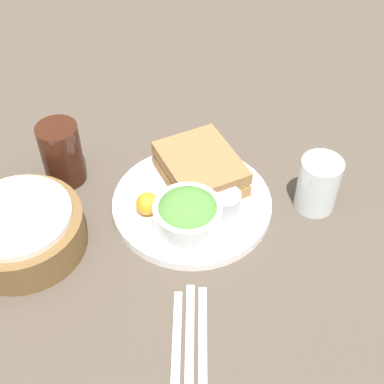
{
  "coord_description": "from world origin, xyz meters",
  "views": [
    {
      "loc": [
        -0.61,
        0.13,
        0.67
      ],
      "look_at": [
        0.0,
        0.0,
        0.04
      ],
      "focal_mm": 50.0,
      "sensor_mm": 36.0,
      "label": 1
    }
  ],
  "objects_px": {
    "spoon": "(177,336)",
    "sandwich": "(200,169)",
    "dressing_cup": "(225,203)",
    "drink_glass": "(62,154)",
    "water_glass": "(318,184)",
    "salad_bowl": "(188,215)",
    "fork": "(203,337)",
    "plate": "(192,204)",
    "bread_basket": "(21,230)",
    "knife": "(190,337)"
  },
  "relations": [
    {
      "from": "dressing_cup",
      "to": "bread_basket",
      "type": "distance_m",
      "value": 0.33
    },
    {
      "from": "sandwich",
      "to": "salad_bowl",
      "type": "distance_m",
      "value": 0.12
    },
    {
      "from": "plate",
      "to": "water_glass",
      "type": "distance_m",
      "value": 0.21
    },
    {
      "from": "plate",
      "to": "bread_basket",
      "type": "height_order",
      "value": "bread_basket"
    },
    {
      "from": "bread_basket",
      "to": "water_glass",
      "type": "relative_size",
      "value": 2.03
    },
    {
      "from": "bread_basket",
      "to": "fork",
      "type": "height_order",
      "value": "bread_basket"
    },
    {
      "from": "plate",
      "to": "sandwich",
      "type": "bearing_deg",
      "value": -28.15
    },
    {
      "from": "fork",
      "to": "knife",
      "type": "xyz_separation_m",
      "value": [
        0.0,
        0.02,
        0.0
      ]
    },
    {
      "from": "fork",
      "to": "salad_bowl",
      "type": "bearing_deg",
      "value": -172.45
    },
    {
      "from": "plate",
      "to": "fork",
      "type": "height_order",
      "value": "plate"
    },
    {
      "from": "dressing_cup",
      "to": "fork",
      "type": "distance_m",
      "value": 0.23
    },
    {
      "from": "bread_basket",
      "to": "dressing_cup",
      "type": "bearing_deg",
      "value": -91.77
    },
    {
      "from": "drink_glass",
      "to": "water_glass",
      "type": "relative_size",
      "value": 1.19
    },
    {
      "from": "dressing_cup",
      "to": "water_glass",
      "type": "distance_m",
      "value": 0.16
    },
    {
      "from": "plate",
      "to": "knife",
      "type": "bearing_deg",
      "value": 167.26
    },
    {
      "from": "plate",
      "to": "bread_basket",
      "type": "relative_size",
      "value": 1.36
    },
    {
      "from": "dressing_cup",
      "to": "bread_basket",
      "type": "xyz_separation_m",
      "value": [
        0.01,
        0.33,
        -0.0
      ]
    },
    {
      "from": "dressing_cup",
      "to": "spoon",
      "type": "bearing_deg",
      "value": 149.37
    },
    {
      "from": "salad_bowl",
      "to": "knife",
      "type": "bearing_deg",
      "value": 169.15
    },
    {
      "from": "sandwich",
      "to": "water_glass",
      "type": "xyz_separation_m",
      "value": [
        -0.08,
        -0.18,
        0.01
      ]
    },
    {
      "from": "sandwich",
      "to": "spoon",
      "type": "bearing_deg",
      "value": 161.14
    },
    {
      "from": "plate",
      "to": "fork",
      "type": "xyz_separation_m",
      "value": [
        -0.24,
        0.04,
        -0.01
      ]
    },
    {
      "from": "spoon",
      "to": "sandwich",
      "type": "bearing_deg",
      "value": 173.87
    },
    {
      "from": "bread_basket",
      "to": "fork",
      "type": "bearing_deg",
      "value": -132.44
    },
    {
      "from": "salad_bowl",
      "to": "fork",
      "type": "distance_m",
      "value": 0.19
    },
    {
      "from": "fork",
      "to": "spoon",
      "type": "bearing_deg",
      "value": -90.0
    },
    {
      "from": "sandwich",
      "to": "water_glass",
      "type": "height_order",
      "value": "water_glass"
    },
    {
      "from": "drink_glass",
      "to": "fork",
      "type": "xyz_separation_m",
      "value": [
        -0.36,
        -0.17,
        -0.06
      ]
    },
    {
      "from": "spoon",
      "to": "water_glass",
      "type": "distance_m",
      "value": 0.34
    },
    {
      "from": "salad_bowl",
      "to": "dressing_cup",
      "type": "xyz_separation_m",
      "value": [
        0.03,
        -0.07,
        -0.02
      ]
    },
    {
      "from": "fork",
      "to": "spoon",
      "type": "relative_size",
      "value": 1.11
    },
    {
      "from": "bread_basket",
      "to": "sandwich",
      "type": "bearing_deg",
      "value": -76.95
    },
    {
      "from": "bread_basket",
      "to": "fork",
      "type": "distance_m",
      "value": 0.33
    },
    {
      "from": "sandwich",
      "to": "knife",
      "type": "height_order",
      "value": "sandwich"
    },
    {
      "from": "spoon",
      "to": "dressing_cup",
      "type": "bearing_deg",
      "value": 162.11
    },
    {
      "from": "fork",
      "to": "water_glass",
      "type": "bearing_deg",
      "value": 143.3
    },
    {
      "from": "knife",
      "to": "plate",
      "type": "bearing_deg",
      "value": 180.0
    },
    {
      "from": "plate",
      "to": "dressing_cup",
      "type": "bearing_deg",
      "value": -125.61
    },
    {
      "from": "water_glass",
      "to": "bread_basket",
      "type": "bearing_deg",
      "value": 88.51
    },
    {
      "from": "sandwich",
      "to": "dressing_cup",
      "type": "bearing_deg",
      "value": -163.81
    },
    {
      "from": "salad_bowl",
      "to": "water_glass",
      "type": "relative_size",
      "value": 1.11
    },
    {
      "from": "plate",
      "to": "dressing_cup",
      "type": "distance_m",
      "value": 0.06
    },
    {
      "from": "water_glass",
      "to": "knife",
      "type": "bearing_deg",
      "value": 128.06
    },
    {
      "from": "salad_bowl",
      "to": "dressing_cup",
      "type": "relative_size",
      "value": 2.08
    },
    {
      "from": "drink_glass",
      "to": "spoon",
      "type": "relative_size",
      "value": 0.79
    },
    {
      "from": "salad_bowl",
      "to": "water_glass",
      "type": "height_order",
      "value": "water_glass"
    },
    {
      "from": "salad_bowl",
      "to": "dressing_cup",
      "type": "distance_m",
      "value": 0.08
    },
    {
      "from": "plate",
      "to": "sandwich",
      "type": "height_order",
      "value": "sandwich"
    },
    {
      "from": "dressing_cup",
      "to": "knife",
      "type": "bearing_deg",
      "value": 153.65
    },
    {
      "from": "fork",
      "to": "spoon",
      "type": "xyz_separation_m",
      "value": [
        0.01,
        0.04,
        0.0
      ]
    }
  ]
}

